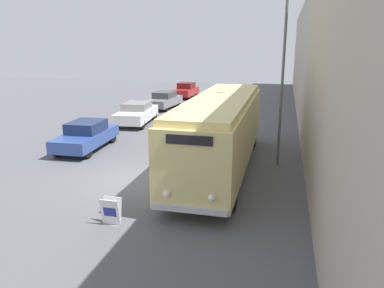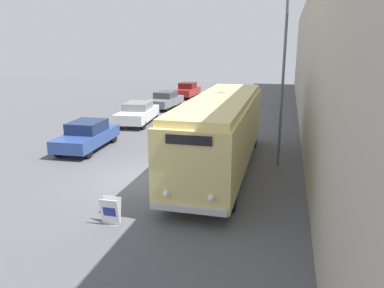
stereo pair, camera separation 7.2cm
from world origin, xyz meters
name	(u,v)px [view 1 (the left image)]	position (x,y,z in m)	size (l,w,h in m)	color
ground_plane	(137,179)	(0.00, 0.00, 0.00)	(80.00, 80.00, 0.00)	#56565B
building_wall_right	(307,65)	(6.85, 10.00, 4.20)	(0.30, 60.00, 8.40)	#B2A893
vintage_bus	(221,130)	(3.08, 2.10, 1.81)	(2.51, 11.22, 3.22)	black
sign_board	(111,212)	(0.72, -3.90, 0.42)	(0.60, 0.33, 0.87)	gray
streetlamp	(284,57)	(5.55, 3.30, 4.87)	(0.36, 0.36, 7.70)	#595E60
parked_car_near	(86,135)	(-4.32, 3.68, 0.74)	(2.07, 4.57, 1.48)	black
parked_car_mid	(137,113)	(-4.19, 10.35, 0.77)	(2.35, 4.87, 1.49)	black
parked_car_far	(164,100)	(-4.31, 16.90, 0.73)	(2.17, 4.42, 1.44)	black
parked_car_distant	(186,90)	(-4.17, 23.74, 0.78)	(1.92, 4.13, 1.55)	black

